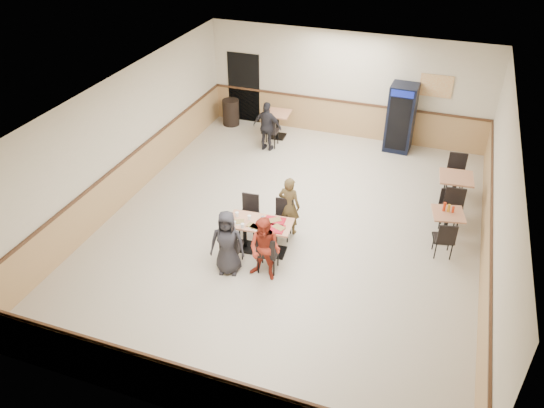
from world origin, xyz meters
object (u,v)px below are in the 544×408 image
at_px(side_table_far, 454,187).
at_px(side_table_near, 446,222).
at_px(diner_man_opposite, 289,206).
at_px(back_table, 277,121).
at_px(diner_woman_left, 227,243).
at_px(trash_bin, 231,112).
at_px(pepsi_cooler, 401,118).
at_px(main_table, 260,232).
at_px(diner_woman_right, 265,249).
at_px(lone_diner, 267,127).

bearing_deg(side_table_far, side_table_near, -92.75).
relative_size(diner_man_opposite, back_table, 1.77).
xyz_separation_m(diner_woman_left, side_table_near, (3.91, 2.46, -0.23)).
relative_size(diner_man_opposite, trash_bin, 1.71).
height_order(side_table_near, pepsi_cooler, pepsi_cooler).
bearing_deg(back_table, main_table, -74.84).
bearing_deg(diner_woman_left, main_table, 52.77).
relative_size(pepsi_cooler, trash_bin, 2.37).
bearing_deg(main_table, back_table, 100.60).
relative_size(side_table_near, trash_bin, 0.96).
distance_m(side_table_near, trash_bin, 7.63).
distance_m(diner_man_opposite, side_table_near, 3.31).
relative_size(side_table_far, trash_bin, 1.02).
distance_m(diner_woman_right, lone_diner, 5.39).
relative_size(diner_man_opposite, pepsi_cooler, 0.72).
distance_m(side_table_far, pepsi_cooler, 3.03).
distance_m(side_table_near, back_table, 6.09).
height_order(diner_man_opposite, side_table_near, diner_man_opposite).
bearing_deg(side_table_far, pepsi_cooler, 122.66).
bearing_deg(lone_diner, back_table, -87.34).
distance_m(main_table, diner_woman_left, 0.92).
bearing_deg(main_table, lone_diner, 103.43).
height_order(diner_woman_left, side_table_near, diner_woman_left).
height_order(main_table, pepsi_cooler, pepsi_cooler).
distance_m(pepsi_cooler, trash_bin, 5.04).
distance_m(lone_diner, trash_bin, 2.04).
xyz_separation_m(side_table_near, pepsi_cooler, (-1.55, 3.93, 0.48)).
relative_size(main_table, trash_bin, 1.72).
bearing_deg(trash_bin, back_table, -12.25).
bearing_deg(side_table_far, trash_bin, 159.44).
bearing_deg(diner_woman_right, side_table_near, 43.93).
height_order(diner_woman_right, lone_diner, lone_diner).
height_order(diner_woman_left, side_table_far, diner_woman_left).
xyz_separation_m(diner_woman_right, lone_diner, (-1.79, 5.08, 0.02)).
distance_m(diner_man_opposite, trash_bin, 5.80).
xyz_separation_m(lone_diner, side_table_near, (4.96, -2.68, -0.24)).
relative_size(back_table, trash_bin, 0.96).
relative_size(diner_man_opposite, side_table_near, 1.78).
bearing_deg(lone_diner, diner_man_opposite, 119.31).
bearing_deg(diner_man_opposite, lone_diner, -58.06).
bearing_deg(side_table_far, diner_man_opposite, -145.75).
bearing_deg(pepsi_cooler, lone_diner, -157.46).
relative_size(main_table, diner_woman_right, 1.00).
height_order(diner_man_opposite, trash_bin, diner_man_opposite).
distance_m(diner_woman_left, diner_man_opposite, 1.79).
bearing_deg(main_table, trash_bin, 114.03).
xyz_separation_m(side_table_near, side_table_far, (0.07, 1.40, 0.07)).
bearing_deg(side_table_far, diner_woman_left, -135.80).
distance_m(diner_woman_left, lone_diner, 5.25).
height_order(diner_woman_left, lone_diner, lone_diner).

